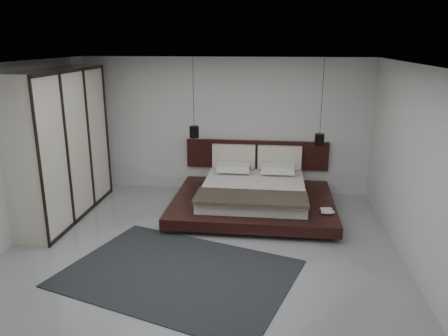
# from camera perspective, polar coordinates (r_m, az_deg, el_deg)

# --- Properties ---
(floor) EXTENTS (6.00, 6.00, 0.00)m
(floor) POSITION_cam_1_polar(r_m,az_deg,el_deg) (6.78, -3.01, -10.99)
(floor) COLOR #95989D
(floor) RESTS_ON ground
(ceiling) EXTENTS (6.00, 6.00, 0.00)m
(ceiling) POSITION_cam_1_polar(r_m,az_deg,el_deg) (6.04, -3.41, 13.37)
(ceiling) COLOR white
(ceiling) RESTS_ON wall_back
(wall_back) EXTENTS (6.00, 0.00, 6.00)m
(wall_back) POSITION_cam_1_polar(r_m,az_deg,el_deg) (9.16, 0.05, 5.55)
(wall_back) COLOR silver
(wall_back) RESTS_ON floor
(wall_front) EXTENTS (6.00, 0.00, 6.00)m
(wall_front) POSITION_cam_1_polar(r_m,az_deg,el_deg) (3.56, -11.75, -12.72)
(wall_front) COLOR silver
(wall_front) RESTS_ON floor
(wall_left) EXTENTS (0.00, 6.00, 6.00)m
(wall_left) POSITION_cam_1_polar(r_m,az_deg,el_deg) (7.39, -26.77, 1.18)
(wall_left) COLOR silver
(wall_left) RESTS_ON floor
(wall_right) EXTENTS (0.00, 6.00, 6.00)m
(wall_right) POSITION_cam_1_polar(r_m,az_deg,el_deg) (6.47, 23.98, -0.43)
(wall_right) COLOR silver
(wall_right) RESTS_ON floor
(lattice_screen) EXTENTS (0.05, 0.90, 2.60)m
(lattice_screen) POSITION_cam_1_polar(r_m,az_deg,el_deg) (9.47, -18.44, 4.46)
(lattice_screen) COLOR black
(lattice_screen) RESTS_ON floor
(bed) EXTENTS (2.96, 2.47, 1.11)m
(bed) POSITION_cam_1_polar(r_m,az_deg,el_deg) (8.33, 3.87, -3.43)
(bed) COLOR black
(bed) RESTS_ON floor
(book_lower) EXTENTS (0.25, 0.29, 0.02)m
(book_lower) POSITION_cam_1_polar(r_m,az_deg,el_deg) (7.74, 12.67, -5.49)
(book_lower) COLOR #99724C
(book_lower) RESTS_ON bed
(book_upper) EXTENTS (0.21, 0.28, 0.02)m
(book_upper) POSITION_cam_1_polar(r_m,az_deg,el_deg) (7.70, 12.55, -5.43)
(book_upper) COLOR #99724C
(book_upper) RESTS_ON book_lower
(pendant_left) EXTENTS (0.19, 0.19, 1.53)m
(pendant_left) POSITION_cam_1_polar(r_m,az_deg,el_deg) (8.64, -3.92, 4.77)
(pendant_left) COLOR black
(pendant_left) RESTS_ON ceiling
(pendant_right) EXTENTS (0.18, 0.18, 1.62)m
(pendant_right) POSITION_cam_1_polar(r_m,az_deg,el_deg) (8.56, 12.36, 3.70)
(pendant_right) COLOR black
(pendant_right) RESTS_ON ceiling
(wardrobe) EXTENTS (0.64, 2.70, 2.65)m
(wardrobe) POSITION_cam_1_polar(r_m,az_deg,el_deg) (8.28, -20.41, 2.84)
(wardrobe) COLOR beige
(wardrobe) RESTS_ON floor
(rug) EXTENTS (3.57, 3.01, 0.01)m
(rug) POSITION_cam_1_polar(r_m,az_deg,el_deg) (6.26, -5.99, -13.50)
(rug) COLOR black
(rug) RESTS_ON floor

